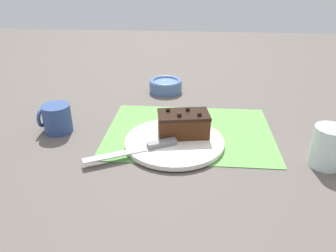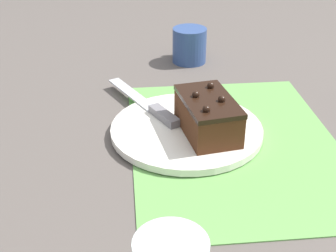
% 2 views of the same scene
% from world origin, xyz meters
% --- Properties ---
extents(ground_plane, '(3.00, 3.00, 0.00)m').
position_xyz_m(ground_plane, '(0.00, 0.00, 0.00)').
color(ground_plane, '#544C47').
extents(placemat_woven, '(0.46, 0.34, 0.00)m').
position_xyz_m(placemat_woven, '(0.00, 0.00, 0.00)').
color(placemat_woven, '#609E4C').
rests_on(placemat_woven, ground_plane).
extents(cake_plate, '(0.26, 0.26, 0.01)m').
position_xyz_m(cake_plate, '(0.04, 0.08, 0.01)').
color(cake_plate, white).
rests_on(cake_plate, placemat_woven).
extents(chocolate_cake, '(0.14, 0.10, 0.07)m').
position_xyz_m(chocolate_cake, '(0.02, 0.04, 0.05)').
color(chocolate_cake, '#472614').
rests_on(chocolate_cake, cake_plate).
extents(serving_knife, '(0.22, 0.12, 0.01)m').
position_xyz_m(serving_knife, '(0.10, 0.13, 0.02)').
color(serving_knife, slate).
rests_on(serving_knife, cake_plate).
extents(coffee_mug, '(0.09, 0.08, 0.08)m').
position_xyz_m(coffee_mug, '(0.37, 0.02, 0.04)').
color(coffee_mug, navy).
rests_on(coffee_mug, ground_plane).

